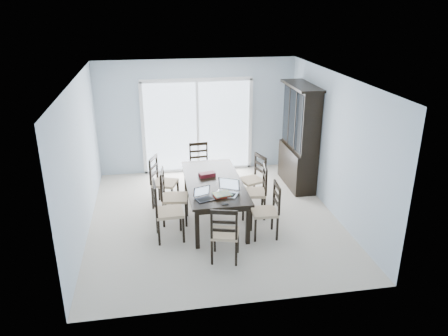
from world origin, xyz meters
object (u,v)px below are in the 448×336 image
(dining_table, at_px, (214,185))
(laptop_dark, at_px, (205,197))
(chair_left_near, at_px, (163,205))
(china_hutch, at_px, (299,138))
(chair_right_mid, at_px, (259,185))
(laptop_silver, at_px, (226,191))
(hot_tub, at_px, (168,140))
(cell_phone, at_px, (225,204))
(chair_left_mid, at_px, (169,191))
(chair_end_far, at_px, (200,160))
(chair_left_far, at_px, (160,176))
(chair_right_far, at_px, (256,173))
(chair_right_near, at_px, (270,205))
(chair_end_near, at_px, (225,229))
(game_box, at_px, (207,175))

(dining_table, relative_size, laptop_dark, 6.45)
(chair_left_near, bearing_deg, china_hutch, 119.05)
(chair_right_mid, bearing_deg, laptop_silver, 138.30)
(dining_table, relative_size, hot_tub, 1.07)
(china_hutch, relative_size, cell_phone, 21.23)
(chair_left_mid, xyz_separation_m, chair_end_far, (0.73, 1.59, -0.04))
(chair_left_far, xyz_separation_m, chair_right_far, (1.89, -0.08, -0.04))
(chair_left_far, height_order, laptop_dark, chair_left_far)
(chair_left_near, xyz_separation_m, chair_right_mid, (1.78, 0.56, -0.02))
(chair_right_mid, bearing_deg, chair_end_far, 37.49)
(chair_end_far, bearing_deg, chair_right_near, 106.27)
(dining_table, relative_size, laptop_silver, 4.94)
(cell_phone, bearing_deg, laptop_silver, 69.99)
(chair_left_far, bearing_deg, laptop_dark, 44.82)
(chair_right_near, distance_m, hot_tub, 4.54)
(chair_right_far, bearing_deg, chair_right_mid, 152.73)
(chair_left_far, distance_m, laptop_dark, 1.65)
(chair_right_mid, height_order, hot_tub, chair_right_mid)
(chair_end_near, distance_m, laptop_silver, 0.88)
(chair_left_near, distance_m, chair_right_far, 2.26)
(chair_left_near, distance_m, cell_phone, 1.07)
(china_hutch, relative_size, chair_left_mid, 1.87)
(chair_left_near, relative_size, chair_end_near, 1.10)
(chair_left_near, distance_m, chair_left_far, 1.32)
(chair_left_far, bearing_deg, china_hutch, 119.84)
(chair_right_far, bearing_deg, laptop_dark, 121.33)
(chair_left_mid, height_order, game_box, chair_left_mid)
(china_hutch, relative_size, chair_right_mid, 1.90)
(chair_right_far, relative_size, chair_end_far, 1.00)
(dining_table, relative_size, chair_left_near, 1.84)
(chair_left_mid, bearing_deg, laptop_dark, 43.51)
(chair_left_mid, relative_size, chair_right_mid, 1.02)
(cell_phone, distance_m, game_box, 1.23)
(chair_right_near, relative_size, chair_right_far, 1.01)
(china_hutch, xyz_separation_m, chair_left_far, (-2.97, -0.52, -0.46))
(dining_table, relative_size, chair_left_mid, 1.87)
(chair_left_near, distance_m, chair_left_mid, 0.61)
(chair_right_mid, bearing_deg, chair_right_near, -170.71)
(dining_table, distance_m, chair_end_far, 1.58)
(chair_left_near, height_order, chair_right_far, chair_left_near)
(chair_right_mid, distance_m, chair_right_far, 0.69)
(chair_left_near, xyz_separation_m, game_box, (0.85, 0.82, 0.15))
(game_box, bearing_deg, chair_right_far, 22.28)
(cell_phone, bearing_deg, game_box, 89.17)
(cell_phone, relative_size, hot_tub, 0.05)
(dining_table, xyz_separation_m, chair_left_mid, (-0.81, -0.01, -0.05))
(chair_right_near, bearing_deg, chair_end_far, 23.80)
(china_hutch, relative_size, game_box, 7.51)
(chair_right_far, bearing_deg, laptop_silver, 129.11)
(chair_left_near, distance_m, chair_right_mid, 1.86)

